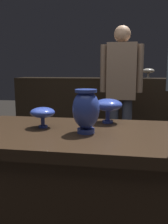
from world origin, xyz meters
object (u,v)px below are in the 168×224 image
vase_tall_behind (108,106)px  vase_right_accent (43,113)px  shelf_vase_center (109,69)px  vase_centerpiece (86,109)px  shelf_vase_right (148,71)px  visitor_center_back (121,86)px

vase_tall_behind → vase_right_accent: vase_tall_behind is taller
vase_right_accent → shelf_vase_center: shelf_vase_center is taller
shelf_vase_center → vase_right_accent: bearing=-95.9°
vase_tall_behind → vase_centerpiece: bearing=-109.9°
vase_tall_behind → shelf_vase_center: 1.95m
shelf_vase_right → vase_centerpiece: bearing=-102.2°
vase_centerpiece → visitor_center_back: size_ratio=0.13×
vase_centerpiece → vase_right_accent: bearing=163.6°
vase_right_accent → vase_tall_behind: bearing=27.8°
shelf_vase_center → vase_tall_behind: bearing=-86.7°
vase_centerpiece → vase_right_accent: (-0.24, 0.07, -0.04)m
shelf_vase_center → visitor_center_back: size_ratio=0.15×
vase_centerpiece → shelf_vase_right: bearing=77.8°
shelf_vase_center → visitor_center_back: (0.17, -0.56, -0.19)m
vase_right_accent → vase_centerpiece: bearing=-16.4°
vase_right_accent → shelf_vase_center: size_ratio=0.54×
vase_right_accent → shelf_vase_right: shelf_vase_right is taller
shelf_vase_right → visitor_center_back: size_ratio=0.10×
vase_tall_behind → visitor_center_back: size_ratio=0.10×
visitor_center_back → shelf_vase_center: bearing=-73.5°
shelf_vase_right → shelf_vase_center: shelf_vase_center is taller
vase_centerpiece → vase_tall_behind: bearing=70.1°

